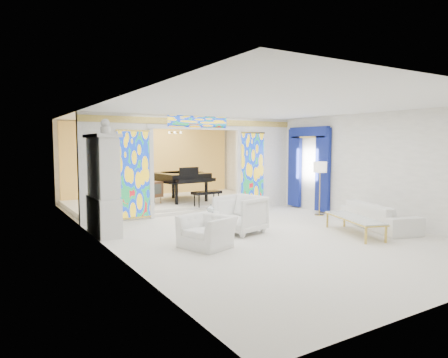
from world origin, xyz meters
TOP-DOWN VIEW (x-y plane):
  - floor at (0.00, 0.00)m, footprint 12.00×12.00m
  - ceiling at (0.00, 0.00)m, footprint 7.00×12.00m
  - wall_back at (0.00, 6.00)m, footprint 7.00×0.02m
  - wall_left at (-3.50, 0.00)m, footprint 0.02×12.00m
  - wall_right at (3.50, 0.00)m, footprint 0.02×12.00m
  - partition_wall at (0.00, 2.00)m, footprint 7.00×0.22m
  - stained_glass_left at (-2.03, 1.89)m, footprint 0.90×0.04m
  - stained_glass_right at (2.03, 1.89)m, footprint 0.90×0.04m
  - stained_glass_transom at (0.00, 1.89)m, footprint 2.00×0.04m
  - alcove_platform at (0.00, 4.10)m, footprint 6.80×3.80m
  - gold_curtain_back at (0.00, 5.88)m, footprint 6.70×0.10m
  - chandelier at (0.20, 4.00)m, footprint 0.48×0.48m
  - blue_drapes at (3.40, 0.70)m, footprint 0.14×1.85m
  - china_cabinet at (-3.22, 0.60)m, footprint 0.56×1.46m
  - armchair_left at (-1.70, -1.72)m, footprint 1.17×1.25m
  - armchair_right at (-0.36, -0.98)m, footprint 1.22×1.20m
  - sofa at (2.95, -2.39)m, footprint 1.51×2.40m
  - side_table at (-1.21, -1.03)m, footprint 0.49×0.49m
  - vase at (-1.21, -1.03)m, footprint 0.21×0.21m
  - coffee_table at (1.86, -2.53)m, footprint 1.17×1.98m
  - floor_lamp at (3.02, -0.21)m, footprint 0.44×0.44m
  - grand_piano at (0.38, 3.86)m, footprint 2.01×3.12m
  - tv_console at (-0.89, 3.46)m, footprint 0.74×0.63m

SIDE VIEW (x-z plane):
  - floor at x=0.00m, z-range 0.00..0.00m
  - alcove_platform at x=0.00m, z-range 0.00..0.18m
  - sofa at x=2.95m, z-range 0.00..0.65m
  - armchair_left at x=-1.70m, z-range 0.00..0.66m
  - side_table at x=-1.21m, z-range 0.09..0.67m
  - coffee_table at x=1.86m, z-range 0.18..0.60m
  - armchair_right at x=-0.36m, z-range 0.00..0.91m
  - tv_console at x=-0.89m, z-range 0.29..1.02m
  - vase at x=-1.21m, z-range 0.59..0.78m
  - grand_piano at x=0.38m, z-range 0.39..1.58m
  - china_cabinet at x=-3.22m, z-range -0.19..2.53m
  - stained_glass_left at x=-2.03m, z-range 0.10..2.50m
  - stained_glass_right at x=2.03m, z-range 0.10..2.50m
  - floor_lamp at x=3.02m, z-range 0.57..2.20m
  - wall_back at x=0.00m, z-range 0.00..3.00m
  - wall_left at x=-3.50m, z-range 0.00..3.00m
  - wall_right at x=3.50m, z-range 0.00..3.00m
  - gold_curtain_back at x=0.00m, z-range 0.05..2.95m
  - blue_drapes at x=3.40m, z-range 0.25..2.90m
  - partition_wall at x=0.00m, z-range 0.15..3.15m
  - chandelier at x=0.20m, z-range 2.40..2.70m
  - stained_glass_transom at x=0.00m, z-range 2.65..2.99m
  - ceiling at x=0.00m, z-range 2.99..3.01m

